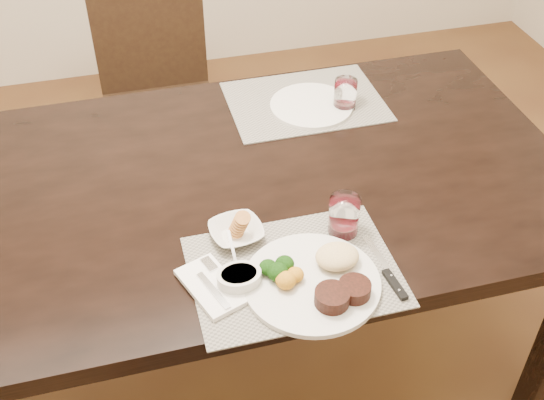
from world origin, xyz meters
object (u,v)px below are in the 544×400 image
object	(u,v)px
cracker_bowl	(236,232)
wine_glass_near	(344,217)
far_plate	(311,106)
chair_far	(158,87)
steak_knife	(390,277)
dinner_plate	(319,279)

from	to	relation	value
cracker_bowl	wine_glass_near	xyz separation A→B (m)	(0.25, -0.05, 0.03)
cracker_bowl	far_plate	distance (m)	0.60
chair_far	cracker_bowl	distance (m)	1.18
steak_knife	far_plate	world-z (taller)	same
chair_far	cracker_bowl	world-z (taller)	chair_far
cracker_bowl	dinner_plate	bearing A→B (deg)	-54.12
dinner_plate	wine_glass_near	size ratio (longest dim) A/B	3.04
cracker_bowl	far_plate	xyz separation A→B (m)	(0.34, 0.49, -0.01)
wine_glass_near	cracker_bowl	bearing A→B (deg)	169.78
dinner_plate	far_plate	xyz separation A→B (m)	(0.20, 0.69, -0.01)
dinner_plate	wine_glass_near	distance (m)	0.19
steak_knife	cracker_bowl	size ratio (longest dim) A/B	1.52
steak_knife	far_plate	bearing A→B (deg)	80.67
wine_glass_near	far_plate	bearing A→B (deg)	80.50
steak_knife	chair_far	bearing A→B (deg)	98.63
chair_far	steak_knife	bearing A→B (deg)	-75.19
dinner_plate	chair_far	bearing A→B (deg)	122.18
far_plate	dinner_plate	bearing A→B (deg)	-106.16
steak_knife	wine_glass_near	size ratio (longest dim) A/B	2.13
chair_far	steak_knife	world-z (taller)	chair_far
chair_far	wine_glass_near	world-z (taller)	chair_far
chair_far	cracker_bowl	bearing A→B (deg)	-86.99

